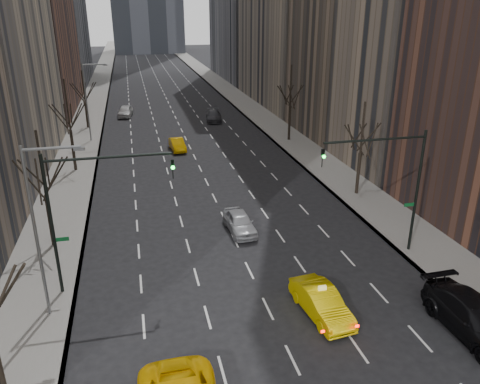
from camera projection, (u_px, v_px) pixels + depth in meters
sidewalk_left at (94, 103)px, 78.42m from camera, size 4.50×320.00×0.15m
sidewalk_right at (236, 97)px, 83.61m from camera, size 4.50×320.00×0.15m
tree_lw_b at (46, 195)px, 30.03m from camera, size 3.36×3.50×7.82m
tree_lw_c at (71, 131)px, 44.41m from camera, size 3.36×3.50×8.74m
tree_lw_d at (85, 101)px, 60.89m from camera, size 3.36×3.50×7.36m
tree_rw_b at (360, 153)px, 38.74m from camera, size 3.36×3.50×7.82m
tree_rw_c at (290, 107)px, 54.93m from camera, size 3.36×3.50×8.74m
traffic_mast_left at (82, 200)px, 24.56m from camera, size 6.69×0.39×8.00m
traffic_mast_right at (395, 174)px, 28.42m from camera, size 6.69×0.39×8.00m
streetlight_near at (41, 217)px, 22.34m from camera, size 2.83×0.22×9.00m
streetlight_far at (89, 94)px, 54.04m from camera, size 2.83×0.22×9.00m
taxi_sedan at (321, 302)px, 24.13m from camera, size 2.14×4.73×1.51m
silver_sedan_ahead at (240, 222)px, 33.22m from camera, size 1.94×4.34×1.45m
parked_suv_black at (475, 318)px, 22.68m from camera, size 2.64×6.20×1.78m
far_taxi at (177, 145)px, 52.32m from camera, size 1.72×4.14×1.33m
far_suv_grey at (214, 116)px, 65.89m from camera, size 2.70×5.25×1.46m
far_car_white at (125, 111)px, 68.58m from camera, size 2.51×4.89×1.59m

